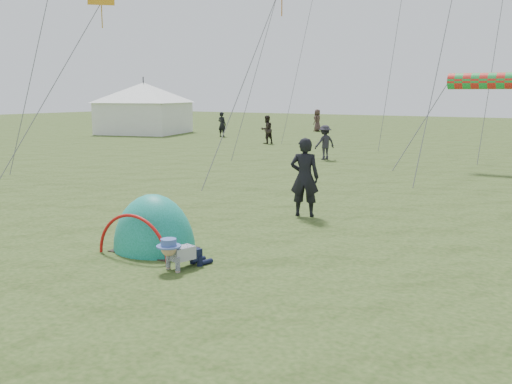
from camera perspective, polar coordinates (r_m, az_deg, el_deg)
The scene contains 9 objects.
ground at distance 9.36m, azimuth -6.77°, elevation -9.13°, with size 140.00×140.00×0.00m, color #243E13.
crawling_toddler at distance 10.06m, azimuth -7.67°, elevation -6.01°, with size 0.54×0.77×0.59m, color black, non-canonical shape.
popup_tent at distance 11.42m, azimuth -10.13°, elevation -5.70°, with size 1.71×1.41×2.21m, color #0B7B50.
standing_adult at distance 14.16m, azimuth 4.88°, elevation 1.48°, with size 0.72×0.47×1.96m, color black.
event_marquee at distance 44.66m, azimuth -11.13°, elevation 8.41°, with size 5.98×5.98×4.11m, color white, non-canonical shape.
crowd_person_6 at distance 40.43m, azimuth -3.42°, elevation 6.77°, with size 0.64×0.42×1.74m, color black.
crowd_person_7 at distance 34.76m, azimuth 1.07°, elevation 6.25°, with size 0.83×0.65×1.71m, color black.
crowd_person_10 at distance 46.40m, azimuth 6.15°, elevation 7.14°, with size 0.86×0.56×1.77m, color #412E2B.
crowd_person_15 at distance 26.51m, azimuth 6.90°, elevation 4.94°, with size 1.03×0.59×1.59m, color #25232D.
Camera 1 is at (5.61, -6.84, 3.03)m, focal length 40.00 mm.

